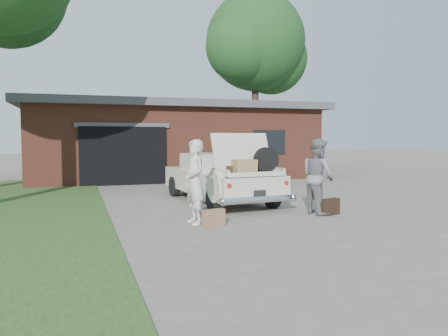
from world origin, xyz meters
name	(u,v)px	position (x,y,z in m)	size (l,w,h in m)	color
ground	(233,221)	(0.00, 0.00, 0.00)	(90.00, 90.00, 0.00)	gray
house	(170,140)	(0.98, 11.47, 1.67)	(12.80, 7.80, 3.30)	brown
tree_right	(257,47)	(7.65, 16.88, 7.45)	(7.07, 6.15, 10.85)	#38281E
sedan	(220,177)	(0.60, 2.72, 0.69)	(2.25, 4.85, 1.90)	beige
woman_left	(195,182)	(-0.86, -0.05, 0.88)	(0.64, 0.42, 1.75)	beige
woman_right	(318,176)	(2.19, 0.20, 0.88)	(0.86, 0.67, 1.77)	slate
suitcase_left	(214,218)	(-0.58, -0.49, 0.18)	(0.46, 0.15, 0.36)	#91634A
suitcase_right	(330,207)	(2.38, -0.06, 0.19)	(0.49, 0.16, 0.38)	black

